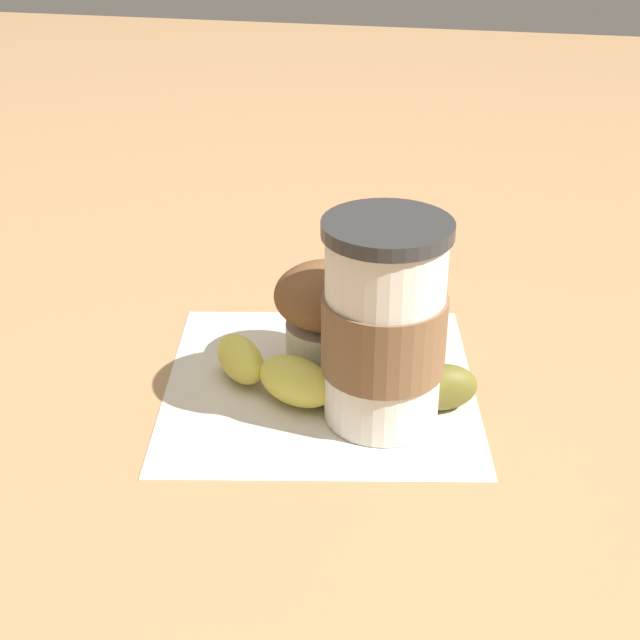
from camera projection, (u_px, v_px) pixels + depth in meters
The scene contains 5 objects.
ground_plane at pixel (320, 385), 0.69m from camera, with size 3.00×3.00×0.00m, color #A87C51.
paper_napkin at pixel (320, 384), 0.69m from camera, with size 0.24×0.24×0.00m, color beige.
coffee_cup at pixel (384, 326), 0.62m from camera, with size 0.09×0.09×0.15m.
muffin at pixel (326, 312), 0.69m from camera, with size 0.08×0.08×0.09m.
banana at pixel (334, 381), 0.66m from camera, with size 0.22×0.08×0.04m.
Camera 1 is at (-0.12, 0.57, 0.38)m, focal length 50.00 mm.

